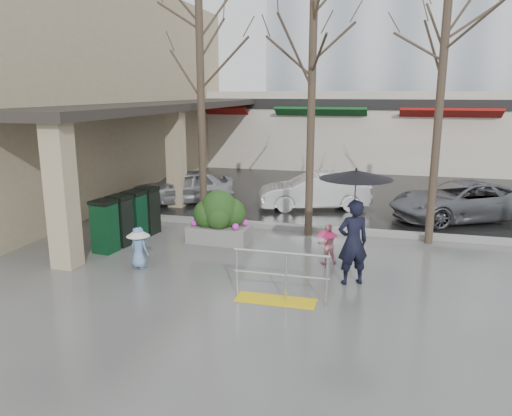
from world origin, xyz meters
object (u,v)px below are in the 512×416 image
at_px(child_blue, 139,243).
at_px(news_boxes, 128,218).
at_px(woman, 354,214).
at_px(car_b, 314,191).
at_px(handrail, 279,283).
at_px(tree_west, 200,53).
at_px(tree_mideast, 443,58).
at_px(child_pink, 327,241).
at_px(car_a, 182,187).
at_px(car_c, 461,201).
at_px(planter, 219,218).
at_px(tree_midwest, 313,45).

xyz_separation_m(child_blue, news_boxes, (-1.25, 1.78, 0.09)).
distance_m(woman, car_b, 7.06).
height_order(woman, news_boxes, woman).
bearing_deg(car_b, handrail, -15.03).
relative_size(tree_west, tree_mideast, 1.05).
distance_m(tree_mideast, news_boxes, 9.21).
height_order(handrail, woman, woman).
bearing_deg(tree_mideast, tree_west, -180.00).
bearing_deg(tree_mideast, child_pink, -136.72).
relative_size(tree_mideast, car_a, 1.76).
distance_m(child_blue, news_boxes, 2.18).
xyz_separation_m(handrail, news_boxes, (-4.83, 2.84, 0.31)).
bearing_deg(car_c, planter, -83.91).
height_order(tree_west, child_blue, tree_west).
height_order(tree_midwest, woman, tree_midwest).
relative_size(handrail, car_a, 0.51).
distance_m(tree_mideast, car_a, 9.84).
xyz_separation_m(tree_mideast, child_blue, (-6.72, -3.74, -4.27)).
height_order(child_pink, planter, planter).
xyz_separation_m(handrail, car_b, (-0.48, 8.07, 0.25)).
relative_size(planter, news_boxes, 0.68).
relative_size(handrail, news_boxes, 0.76).
height_order(tree_midwest, car_c, tree_midwest).
bearing_deg(planter, news_boxes, -166.05).
xyz_separation_m(woman, child_pink, (-0.67, 1.15, -1.00)).
bearing_deg(car_a, child_pink, 17.38).
distance_m(planter, news_boxes, 2.50).
bearing_deg(handrail, tree_west, 124.99).
bearing_deg(car_c, handrail, -55.49).
relative_size(tree_midwest, news_boxes, 2.81).
bearing_deg(car_a, handrail, 3.28).
bearing_deg(tree_mideast, car_c, 68.17).
distance_m(car_b, car_c, 4.79).
bearing_deg(child_pink, woman, 98.73).
distance_m(tree_mideast, car_b, 6.45).
xyz_separation_m(child_pink, news_boxes, (-5.47, 0.39, 0.13)).
distance_m(tree_mideast, car_c, 5.25).
bearing_deg(handrail, child_pink, 75.24).
xyz_separation_m(tree_west, planter, (0.96, -1.36, -4.39)).
bearing_deg(news_boxes, tree_midwest, 31.02).
height_order(tree_midwest, child_pink, tree_midwest).
distance_m(child_pink, car_a, 7.89).
bearing_deg(car_c, child_blue, -76.20).
bearing_deg(child_pink, tree_mideast, -158.26).
distance_m(tree_midwest, planter, 5.24).
relative_size(tree_west, child_blue, 6.85).
bearing_deg(car_c, tree_midwest, -83.38).
bearing_deg(planter, tree_mideast, 13.80).
bearing_deg(news_boxes, woman, -5.80).
relative_size(woman, car_b, 0.66).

